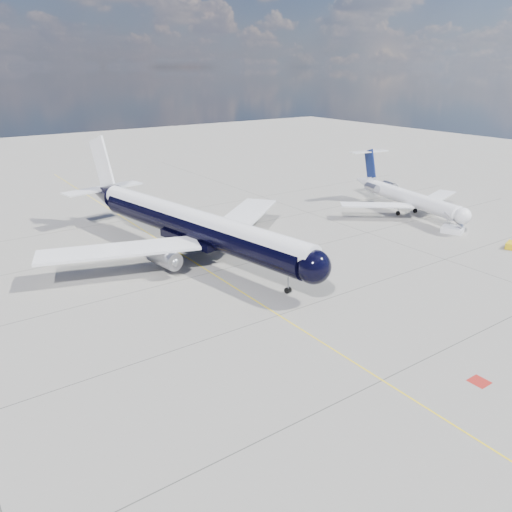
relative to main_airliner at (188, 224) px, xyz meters
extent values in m
plane|color=gray|center=(-1.01, -2.86, -4.72)|extent=(320.00, 320.00, 0.00)
cube|color=yellow|center=(-1.01, -7.86, -4.71)|extent=(0.16, 160.00, 0.01)
cube|color=maroon|center=(5.79, -42.86, -4.71)|extent=(1.60, 1.60, 0.01)
cylinder|color=black|center=(0.26, -1.44, -0.21)|extent=(11.37, 40.84, 4.08)
sphere|color=black|center=(4.14, -22.54, -0.21)|extent=(4.75, 4.75, 4.08)
cone|color=black|center=(-4.29, 23.36, 0.43)|extent=(5.37, 8.12, 4.08)
cylinder|color=white|center=(0.26, -1.44, 0.81)|extent=(10.88, 42.79, 3.18)
cube|color=black|center=(4.18, -22.76, 0.38)|extent=(2.77, 1.73, 0.59)
cube|color=white|center=(-11.11, -1.89, -1.17)|extent=(21.26, 11.34, 0.34)
cube|color=white|center=(11.05, 2.18, -1.17)|extent=(19.48, 17.00, 0.34)
cube|color=black|center=(0.26, -1.44, -1.71)|extent=(6.37, 11.37, 1.07)
cylinder|color=#ACACB3|center=(-6.21, -4.81, -2.41)|extent=(3.26, 5.29, 2.40)
cylinder|color=#ACACB3|center=(7.51, -2.29, -2.41)|extent=(3.26, 5.29, 2.40)
sphere|color=gray|center=(-5.80, -7.02, -2.41)|extent=(1.37, 1.37, 1.18)
sphere|color=gray|center=(7.92, -4.51, -2.41)|extent=(1.37, 1.37, 1.18)
cube|color=white|center=(-6.25, -4.60, -1.60)|extent=(0.85, 3.42, 1.18)
cube|color=white|center=(7.47, -2.08, -1.60)|extent=(0.85, 3.42, 1.18)
cube|color=white|center=(-4.19, 22.83, 5.91)|extent=(1.57, 6.76, 9.15)
cube|color=white|center=(-4.29, 23.36, 1.29)|extent=(14.34, 5.90, 0.24)
cylinder|color=gray|center=(3.46, -18.85, -3.37)|extent=(0.22, 0.22, 2.25)
cylinder|color=black|center=(3.25, -18.89, -4.34)|extent=(0.33, 0.77, 0.75)
cylinder|color=black|center=(3.67, -18.81, -4.34)|extent=(0.33, 0.77, 0.75)
cylinder|color=gray|center=(-3.40, -0.48, -3.27)|extent=(0.32, 0.32, 2.04)
cylinder|color=gray|center=(3.35, 0.76, -3.27)|extent=(0.32, 0.32, 2.04)
cylinder|color=black|center=(-3.30, -1.06, -4.13)|extent=(0.69, 1.25, 1.18)
cylinder|color=black|center=(-3.51, 0.10, -4.13)|extent=(0.69, 1.25, 1.18)
cylinder|color=black|center=(3.46, 0.18, -4.13)|extent=(0.69, 1.25, 1.18)
cylinder|color=black|center=(3.24, 1.34, -4.13)|extent=(0.69, 1.25, 1.18)
cylinder|color=white|center=(43.16, -5.21, -1.57)|extent=(6.82, 22.45, 2.74)
sphere|color=white|center=(40.91, -17.18, -1.57)|extent=(3.20, 3.20, 2.74)
cone|color=white|center=(45.88, 9.25, -1.16)|extent=(3.63, 5.49, 2.74)
cube|color=black|center=(40.89, -17.28, -1.16)|extent=(1.96, 1.24, 0.46)
cube|color=white|center=(36.36, -2.90, -2.18)|extent=(11.94, 10.46, 0.22)
cube|color=white|center=(50.33, -5.53, -2.18)|extent=(13.08, 6.88, 0.22)
cylinder|color=#ACACB3|center=(42.75, 4.16, -1.16)|extent=(2.10, 3.47, 1.52)
cylinder|color=#ACACB3|center=(46.94, 3.37, -1.16)|extent=(2.10, 3.47, 1.52)
cube|color=white|center=(43.25, 4.06, -1.16)|extent=(1.30, 1.78, 0.18)
cube|color=white|center=(46.44, 3.46, -1.16)|extent=(1.30, 1.78, 0.18)
cube|color=#0A1749|center=(45.60, 7.75, 2.64)|extent=(1.03, 4.24, 6.22)
cube|color=white|center=(45.71, 8.35, 5.08)|extent=(8.36, 3.50, 0.16)
cylinder|color=gray|center=(41.38, -14.69, -3.75)|extent=(0.19, 0.19, 1.73)
cylinder|color=black|center=(41.38, -14.69, -4.41)|extent=(0.29, 0.63, 0.61)
cylinder|color=gray|center=(41.35, -3.84, -3.75)|extent=(0.24, 0.24, 1.73)
cylinder|color=gray|center=(45.34, -4.59, -3.75)|extent=(0.24, 0.24, 1.73)
cylinder|color=black|center=(41.35, -3.84, -4.29)|extent=(0.48, 0.90, 0.85)
cylinder|color=black|center=(45.34, -4.59, -4.29)|extent=(0.48, 0.90, 0.85)
cube|color=white|center=(40.67, -15.88, -4.22)|extent=(3.70, 4.06, 0.99)
cube|color=#ACACB3|center=(40.67, -15.88, -2.40)|extent=(2.52, 3.47, 2.29)
cylinder|color=gray|center=(40.06, -16.13, -2.18)|extent=(1.26, 2.93, 2.22)
cylinder|color=gray|center=(41.28, -15.63, -2.18)|extent=(1.26, 2.93, 2.22)
cube|color=gold|center=(41.29, -25.71, -4.25)|extent=(2.69, 2.01, 0.94)
cylinder|color=black|center=(40.42, -25.49, -4.48)|extent=(0.32, 0.51, 0.48)
cylinder|color=black|center=(41.89, -25.04, -4.48)|extent=(0.32, 0.51, 0.48)
camera|label=1|loc=(-31.38, -61.87, 21.05)|focal=35.00mm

